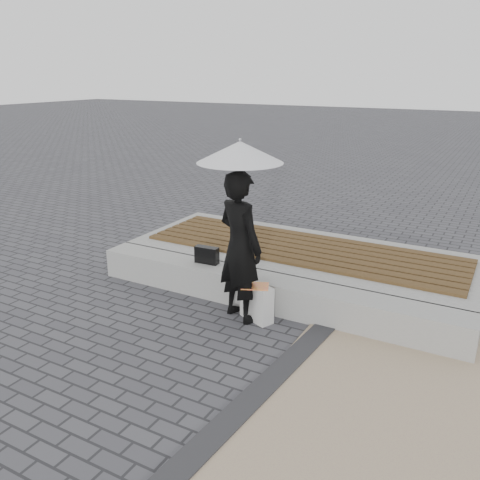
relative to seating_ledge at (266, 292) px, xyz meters
The scene contains 10 objects.
ground 1.61m from the seating_ledge, 90.00° to the right, with size 80.00×80.00×0.00m, color #47474C.
edging_band 2.24m from the seating_ledge, 70.35° to the right, with size 0.25×5.20×0.04m, color #2D2D30.
seating_ledge is the anchor object (origin of this frame).
timber_platform 1.20m from the seating_ledge, 90.00° to the left, with size 5.00×2.00×0.40m, color #ABABA5.
timber_decking 1.22m from the seating_ledge, 90.00° to the left, with size 4.60×1.40×0.04m, color brown, non-canonical shape.
woman 0.85m from the seating_ledge, 108.86° to the right, with size 0.67×0.44×1.83m, color black.
parasol 1.89m from the seating_ledge, 108.86° to the right, with size 0.98×0.98×1.26m.
handbag 0.99m from the seating_ledge, behind, with size 0.33×0.12×0.23m, color black.
canvas_tote 0.40m from the seating_ledge, 80.80° to the right, with size 0.43×0.18×0.46m, color beige.
magazine 0.52m from the seating_ledge, 81.82° to the right, with size 0.32×0.24×0.01m, color #E23A57.
Camera 1 is at (2.59, -3.78, 2.88)m, focal length 37.95 mm.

